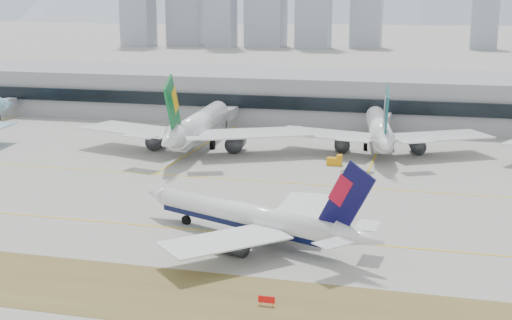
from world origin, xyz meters
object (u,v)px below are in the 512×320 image
(terminal, at_px, (325,96))
(widebody_cathay, at_px, (380,131))
(taxiing_airliner, at_px, (254,218))
(widebody_eva, at_px, (197,127))

(terminal, bearing_deg, widebody_cathay, -64.91)
(widebody_cathay, height_order, terminal, widebody_cathay)
(taxiing_airliner, distance_m, widebody_cathay, 77.32)
(taxiing_airliner, distance_m, terminal, 123.25)
(widebody_eva, bearing_deg, terminal, -28.40)
(taxiing_airliner, bearing_deg, widebody_eva, -40.95)
(taxiing_airliner, bearing_deg, widebody_cathay, -77.29)
(widebody_cathay, bearing_deg, widebody_eva, 93.09)
(terminal, bearing_deg, taxiing_airliner, -85.99)
(taxiing_airliner, height_order, widebody_cathay, widebody_cathay)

